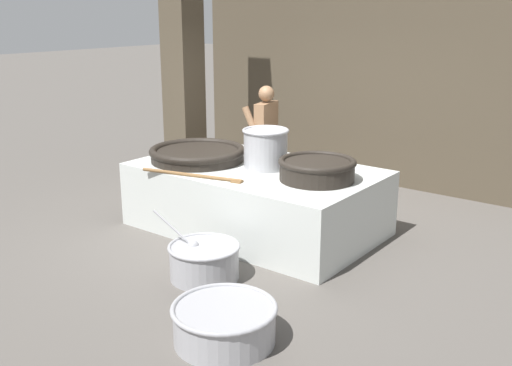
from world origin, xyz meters
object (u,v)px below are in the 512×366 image
giant_wok_far (317,169)px  prep_bowl_vegetables (204,260)px  stock_pot (266,148)px  cook (266,138)px  prep_bowl_meat (224,322)px  giant_wok_near (197,153)px

giant_wok_far → prep_bowl_vegetables: 1.66m
giant_wok_far → stock_pot: (-0.78, 0.08, 0.12)m
stock_pot → cook: (-0.84, 1.14, -0.17)m
giant_wok_far → cook: bearing=143.1°
giant_wok_far → prep_bowl_meat: 2.41m
stock_pot → prep_bowl_meat: size_ratio=0.63×
stock_pot → prep_bowl_meat: 2.78m
prep_bowl_vegetables → cook: bearing=114.0°
stock_pot → prep_bowl_vegetables: size_ratio=0.59×
giant_wok_far → prep_bowl_meat: giant_wok_far is taller
prep_bowl_vegetables → prep_bowl_meat: 1.26m
giant_wok_far → stock_pot: 0.79m
cook → prep_bowl_vegetables: (1.18, -2.64, -0.68)m
stock_pot → prep_bowl_vegetables: bearing=-77.5°
giant_wok_far → prep_bowl_meat: (0.51, -2.23, -0.76)m
stock_pot → cook: bearing=126.5°
cook → giant_wok_far: bearing=132.4°
stock_pot → prep_bowl_meat: (1.29, -2.31, -0.87)m
giant_wok_near → cook: 1.38m
stock_pot → prep_bowl_vegetables: (0.33, -1.50, -0.85)m
giant_wok_near → giant_wok_far: giant_wok_far is taller
giant_wok_near → prep_bowl_meat: bearing=-43.4°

